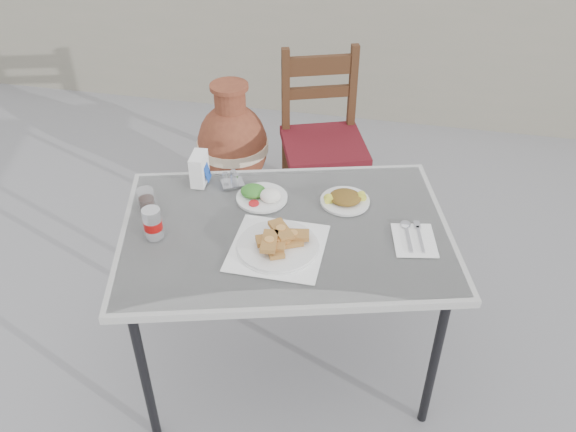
% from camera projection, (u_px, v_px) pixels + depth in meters
% --- Properties ---
extents(ground, '(80.00, 80.00, 0.00)m').
position_uv_depth(ground, '(251.00, 348.00, 2.86)').
color(ground, slate).
rests_on(ground, ground).
extents(cafe_table, '(1.45, 1.16, 0.77)m').
position_uv_depth(cafe_table, '(286.00, 239.00, 2.38)').
color(cafe_table, black).
rests_on(cafe_table, ground).
extents(pide_plate, '(0.34, 0.34, 0.07)m').
position_uv_depth(pide_plate, '(278.00, 241.00, 2.23)').
color(pide_plate, white).
rests_on(pide_plate, cafe_table).
extents(salad_rice_plate, '(0.21, 0.21, 0.05)m').
position_uv_depth(salad_rice_plate, '(261.00, 195.00, 2.49)').
color(salad_rice_plate, white).
rests_on(salad_rice_plate, cafe_table).
extents(salad_chopped_plate, '(0.20, 0.20, 0.04)m').
position_uv_depth(salad_chopped_plate, '(345.00, 199.00, 2.47)').
color(salad_chopped_plate, white).
rests_on(salad_chopped_plate, cafe_table).
extents(soda_can, '(0.07, 0.07, 0.13)m').
position_uv_depth(soda_can, '(153.00, 223.00, 2.27)').
color(soda_can, silver).
rests_on(soda_can, cafe_table).
extents(cola_glass, '(0.07, 0.07, 0.10)m').
position_uv_depth(cola_glass, '(147.00, 201.00, 2.41)').
color(cola_glass, white).
rests_on(cola_glass, cafe_table).
extents(napkin_holder, '(0.08, 0.12, 0.14)m').
position_uv_depth(napkin_holder, '(199.00, 169.00, 2.56)').
color(napkin_holder, white).
rests_on(napkin_holder, cafe_table).
extents(condiment_caddy, '(0.12, 0.11, 0.07)m').
position_uv_depth(condiment_caddy, '(232.00, 181.00, 2.57)').
color(condiment_caddy, silver).
rests_on(condiment_caddy, cafe_table).
extents(cutlery_napkin, '(0.19, 0.23, 0.01)m').
position_uv_depth(cutlery_napkin, '(413.00, 237.00, 2.30)').
color(cutlery_napkin, white).
rests_on(cutlery_napkin, cafe_table).
extents(chair, '(0.56, 0.56, 1.00)m').
position_uv_depth(chair, '(323.00, 139.00, 3.40)').
color(chair, '#331B0E').
rests_on(chair, ground).
extents(terracotta_urn, '(0.43, 0.43, 0.75)m').
position_uv_depth(terracotta_urn, '(233.00, 146.00, 3.67)').
color(terracotta_urn, brown).
rests_on(terracotta_urn, ground).
extents(back_wall, '(6.00, 0.25, 1.20)m').
position_uv_depth(back_wall, '(334.00, 34.00, 4.45)').
color(back_wall, gray).
rests_on(back_wall, ground).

